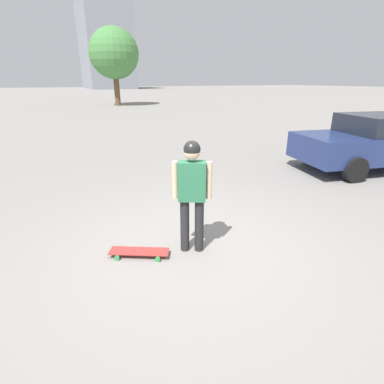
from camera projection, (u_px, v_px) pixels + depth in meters
ground_plane at (192, 249)px, 4.41m from camera, size 220.00×220.00×0.00m
person at (192, 187)px, 4.07m from camera, size 0.35×0.49×1.61m
skateboard at (139, 252)px, 4.23m from camera, size 0.61×0.83×0.08m
car_parked_near at (377, 142)px, 8.17m from camera, size 2.75×4.61×1.48m
building_block_distant at (106, 46)px, 79.15m from camera, size 15.78×11.65×21.34m
tree_distant at (114, 54)px, 27.41m from camera, size 4.51×4.51×6.88m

